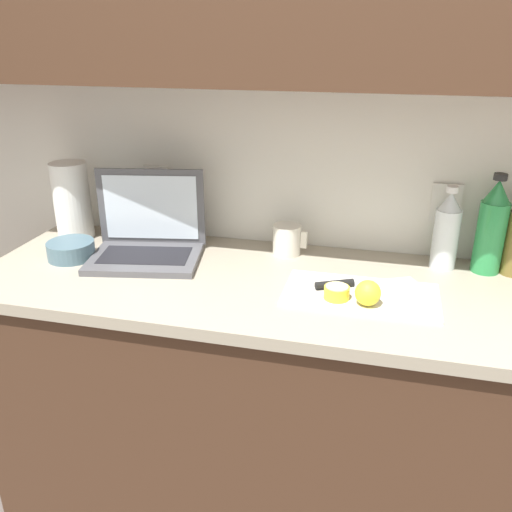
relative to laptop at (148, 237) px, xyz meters
name	(u,v)px	position (x,y,z in m)	size (l,w,h in m)	color
wall_back	(405,31)	(0.73, 0.14, 0.61)	(5.20, 0.38, 2.60)	white
counter_unit	(375,420)	(0.75, -0.09, -0.50)	(2.37, 0.62, 0.89)	#472D1E
laptop	(148,237)	(0.00, 0.00, 0.00)	(0.38, 0.31, 0.27)	#515156
cutting_board	(361,295)	(0.68, -0.13, -0.06)	(0.42, 0.23, 0.01)	silver
knife	(348,284)	(0.64, -0.09, -0.05)	(0.28, 0.16, 0.02)	silver
lemon_half_cut	(337,292)	(0.62, -0.17, -0.04)	(0.07, 0.07, 0.04)	yellow
lemon_whole_beside	(368,293)	(0.70, -0.19, -0.02)	(0.07, 0.07, 0.07)	yellow
bottle_oil_tall	(492,228)	(1.03, 0.13, 0.07)	(0.08, 0.08, 0.30)	#2D934C
bottle_water_clear	(446,231)	(0.91, 0.13, 0.05)	(0.08, 0.08, 0.25)	silver
measuring_cup	(287,240)	(0.43, 0.12, -0.01)	(0.11, 0.09, 0.10)	silver
bowl_white	(71,250)	(-0.23, -0.08, -0.04)	(0.15, 0.15, 0.06)	slate
paper_towel_roll	(72,201)	(-0.32, 0.10, 0.07)	(0.12, 0.12, 0.26)	white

